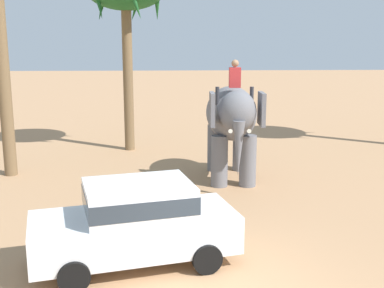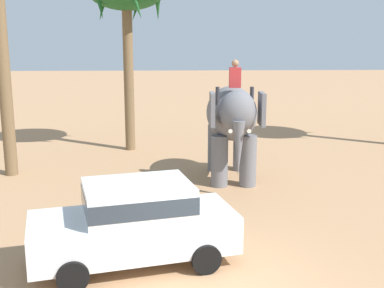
{
  "view_description": "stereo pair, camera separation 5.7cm",
  "coord_description": "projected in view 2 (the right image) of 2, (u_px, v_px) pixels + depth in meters",
  "views": [
    {
      "loc": [
        -0.94,
        -7.75,
        4.56
      ],
      "look_at": [
        -0.33,
        5.77,
        1.6
      ],
      "focal_mm": 46.17,
      "sensor_mm": 36.0,
      "label": 1
    },
    {
      "loc": [
        -0.88,
        -7.75,
        4.56
      ],
      "look_at": [
        -0.33,
        5.77,
        1.6
      ],
      "focal_mm": 46.17,
      "sensor_mm": 36.0,
      "label": 2
    }
  ],
  "objects": [
    {
      "name": "car_sedan_foreground",
      "position": [
        135.0,
        220.0,
        9.96
      ],
      "size": [
        4.39,
        2.65,
        1.7
      ],
      "color": "white",
      "rests_on": "ground"
    },
    {
      "name": "elephant_with_mahout",
      "position": [
        232.0,
        119.0,
        15.61
      ],
      "size": [
        1.65,
        3.88,
        3.88
      ],
      "color": "slate",
      "rests_on": "ground"
    }
  ]
}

